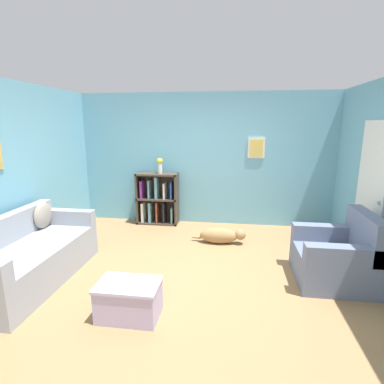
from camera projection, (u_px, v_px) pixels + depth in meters
ground_plane at (188, 273)px, 4.11m from camera, size 14.00×14.00×0.00m
wall_back at (205, 160)px, 5.99m from camera, size 5.60×0.13×2.60m
wall_left at (7, 175)px, 4.16m from camera, size 0.13×5.00×2.60m
couch at (28, 257)px, 3.84m from camera, size 0.88×1.93×0.87m
bookshelf at (157, 199)px, 6.09m from camera, size 0.83×0.32×1.04m
recliner_chair at (338, 257)px, 3.84m from camera, size 0.90×0.93×0.92m
coffee_table at (129, 299)px, 3.13m from camera, size 0.65×0.43×0.38m
dog at (221, 235)px, 5.10m from camera, size 0.93×0.25×0.27m
vase at (160, 165)px, 5.90m from camera, size 0.11×0.11×0.30m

